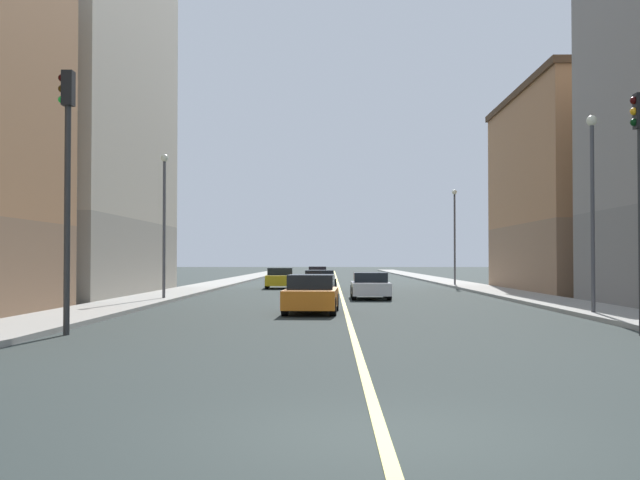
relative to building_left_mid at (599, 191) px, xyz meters
The scene contains 16 objects.
ground_plane 42.35m from the building_left_mid, 111.73° to the right, with size 400.00×400.00×0.00m, color #29312F.
sidewalk_left 13.32m from the building_left_mid, 122.39° to the left, with size 2.82×168.00×0.15m, color #9E9B93.
sidewalk_right 27.29m from the building_left_mid, 157.79° to the left, with size 2.82×168.00×0.15m, color #9E9B93.
lane_center_stripe 19.45m from the building_left_mid, 147.03° to the left, with size 0.16×154.00×0.01m, color #E5D14C.
building_left_mid is the anchor object (origin of this frame).
building_right_midblock 31.85m from the building_left_mid, 169.90° to the right, with size 10.25×18.71×21.13m.
traffic_light_left_near 28.60m from the building_left_mid, 106.73° to the right, with size 0.40×0.32×6.16m.
traffic_light_right_near 35.66m from the building_left_mid, 129.92° to the right, with size 0.40×0.32×6.78m.
street_lamp_left_near 21.84m from the building_left_mid, 109.31° to the right, with size 0.36×0.36×6.68m.
street_lamp_right_near 26.24m from the building_left_mid, 155.61° to the right, with size 0.36×0.36×6.69m.
street_lamp_left_far 11.95m from the building_left_mid, 127.51° to the left, with size 0.36×0.36×6.81m.
car_orange 25.93m from the building_left_mid, 131.41° to the right, with size 2.00×4.48×1.39m.
car_red 30.62m from the building_left_mid, 125.01° to the left, with size 1.86×4.32×1.30m.
car_white 17.47m from the building_left_mid, 148.44° to the right, with size 1.89×4.30×1.29m.
car_black 17.67m from the building_left_mid, behind, with size 2.01×4.61×1.31m.
car_yellow 20.89m from the building_left_mid, 164.68° to the left, with size 2.05×4.23×1.38m.
Camera 1 is at (-0.56, -8.56, 1.92)m, focal length 44.49 mm.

